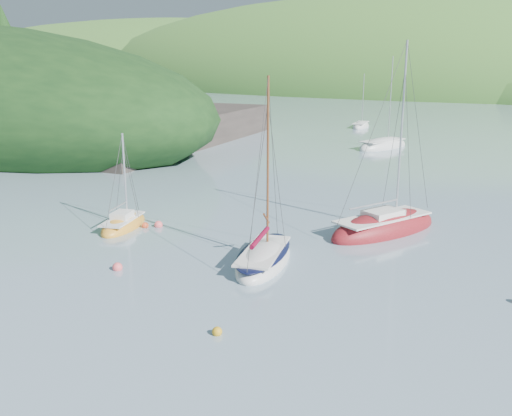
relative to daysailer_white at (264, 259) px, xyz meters
The scene contains 7 objects.
ground 7.00m from the daysailer_white, 100.57° to the right, with size 700.00×700.00×0.00m, color gray.
daysailer_white is the anchor object (origin of this frame).
sloop_red 8.89m from the daysailer_white, 69.18° to the left, with size 5.56×8.53×11.94m.
sailboat_yellow 10.48m from the daysailer_white, behind, with size 3.37×5.05×6.23m.
distant_sloop_a 39.52m from the daysailer_white, 102.72° to the left, with size 4.64×8.13×10.97m.
distant_sloop_c 58.11m from the daysailer_white, 108.59° to the left, with size 3.15×6.11×8.31m.
mooring_buoys 2.67m from the daysailer_white, 155.31° to the right, with size 21.47×9.73×0.51m.
Camera 1 is at (15.92, -15.98, 10.16)m, focal length 40.00 mm.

